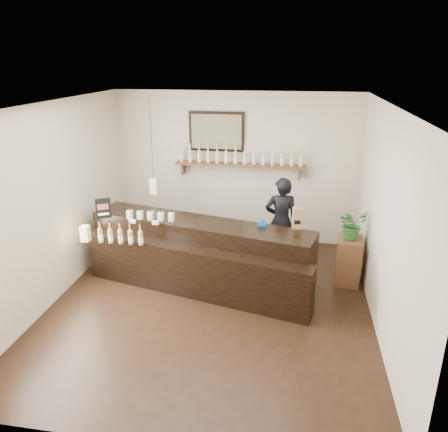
% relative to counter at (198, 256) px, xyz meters
% --- Properties ---
extents(ground, '(5.00, 5.00, 0.00)m').
position_rel_counter_xyz_m(ground, '(0.30, -0.57, -0.47)').
color(ground, black).
rests_on(ground, ground).
extents(room_shell, '(5.00, 5.00, 5.00)m').
position_rel_counter_xyz_m(room_shell, '(0.30, -0.57, 1.24)').
color(room_shell, beige).
rests_on(room_shell, ground).
extents(back_wall_decor, '(2.66, 0.96, 1.69)m').
position_rel_counter_xyz_m(back_wall_decor, '(0.16, 1.80, 1.29)').
color(back_wall_decor, brown).
rests_on(back_wall_decor, ground).
extents(counter, '(3.60, 1.78, 1.16)m').
position_rel_counter_xyz_m(counter, '(0.00, 0.00, 0.00)').
color(counter, black).
rests_on(counter, ground).
extents(promo_sign, '(0.21, 0.12, 0.32)m').
position_rel_counter_xyz_m(promo_sign, '(-1.50, 0.03, 0.69)').
color(promo_sign, black).
rests_on(promo_sign, counter).
extents(paper_bag, '(0.16, 0.13, 0.31)m').
position_rel_counter_xyz_m(paper_bag, '(1.48, 0.09, 0.68)').
color(paper_bag, olive).
rests_on(paper_bag, counter).
extents(tape_dispenser, '(0.14, 0.07, 0.11)m').
position_rel_counter_xyz_m(tape_dispenser, '(0.96, 0.10, 0.57)').
color(tape_dispenser, '#1852A8').
rests_on(tape_dispenser, counter).
extents(side_cabinet, '(0.42, 0.54, 0.74)m').
position_rel_counter_xyz_m(side_cabinet, '(2.30, 0.44, -0.10)').
color(side_cabinet, brown).
rests_on(side_cabinet, ground).
extents(potted_plant, '(0.56, 0.54, 0.48)m').
position_rel_counter_xyz_m(potted_plant, '(2.30, 0.44, 0.51)').
color(potted_plant, '#276227').
rests_on(potted_plant, side_cabinet).
extents(shopkeeper, '(0.68, 0.51, 1.71)m').
position_rel_counter_xyz_m(shopkeeper, '(1.22, 0.98, 0.39)').
color(shopkeeper, black).
rests_on(shopkeeper, ground).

